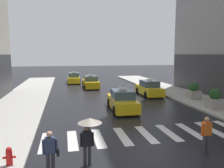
# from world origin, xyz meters

# --- Properties ---
(ground_plane) EXTENTS (160.00, 160.00, 0.00)m
(ground_plane) POSITION_xyz_m (0.00, 0.00, 0.00)
(ground_plane) COLOR black
(crosswalk_markings) EXTENTS (11.30, 2.80, 0.01)m
(crosswalk_markings) POSITION_xyz_m (-0.00, 3.00, 0.00)
(crosswalk_markings) COLOR silver
(crosswalk_markings) RESTS_ON ground
(taxi_lead) EXTENTS (2.08, 4.61, 1.80)m
(taxi_lead) POSITION_xyz_m (0.11, 8.63, 0.72)
(taxi_lead) COLOR yellow
(taxi_lead) RESTS_ON ground
(taxi_second) EXTENTS (1.95, 4.55, 1.80)m
(taxi_second) POSITION_xyz_m (4.65, 14.39, 0.72)
(taxi_second) COLOR yellow
(taxi_second) RESTS_ON ground
(taxi_third) EXTENTS (1.97, 4.56, 1.80)m
(taxi_third) POSITION_xyz_m (-0.93, 21.09, 0.72)
(taxi_third) COLOR yellow
(taxi_third) RESTS_ON ground
(taxi_fourth) EXTENTS (2.06, 4.60, 1.80)m
(taxi_fourth) POSITION_xyz_m (-2.87, 26.77, 0.72)
(taxi_fourth) COLOR yellow
(taxi_fourth) RESTS_ON ground
(pedestrian_with_umbrella) EXTENTS (0.96, 0.96, 1.94)m
(pedestrian_with_umbrella) POSITION_xyz_m (-3.49, 0.17, 1.52)
(pedestrian_with_umbrella) COLOR #333338
(pedestrian_with_umbrella) RESTS_ON ground
(pedestrian_with_handbag) EXTENTS (0.60, 0.24, 1.65)m
(pedestrian_with_handbag) POSITION_xyz_m (-4.95, -0.22, 0.93)
(pedestrian_with_handbag) COLOR #333338
(pedestrian_with_handbag) RESTS_ON ground
(pedestrian_plain_coat) EXTENTS (0.55, 0.24, 1.65)m
(pedestrian_plain_coat) POSITION_xyz_m (1.80, 0.24, 0.94)
(pedestrian_plain_coat) COLOR #333338
(pedestrian_plain_coat) RESTS_ON ground
(fire_hydrant) EXTENTS (0.48, 0.24, 0.72)m
(fire_hydrant) POSITION_xyz_m (-6.55, 0.55, 0.51)
(fire_hydrant) COLOR red
(fire_hydrant) RESTS_ON curb_left
(planter_near_corner) EXTENTS (1.10, 1.10, 1.60)m
(planter_near_corner) POSITION_xyz_m (7.25, 7.01, 0.87)
(planter_near_corner) COLOR #A8A399
(planter_near_corner) RESTS_ON curb_right
(planter_mid_block) EXTENTS (1.10, 1.10, 1.60)m
(planter_mid_block) POSITION_xyz_m (7.86, 10.94, 0.87)
(planter_mid_block) COLOR #A8A399
(planter_mid_block) RESTS_ON curb_right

